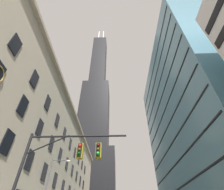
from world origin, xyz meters
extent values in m
cube|color=#BCAF93|center=(-17.06, 27.31, 12.14)|extent=(12.11, 66.61, 24.27)
cube|color=tan|center=(-10.75, 27.31, 23.57)|extent=(0.70, 66.61, 0.60)
cube|color=black|center=(-10.95, 8.00, 8.20)|extent=(0.14, 1.40, 2.20)
cube|color=black|center=(-10.95, 13.00, 8.20)|extent=(0.14, 1.40, 2.20)
cube|color=black|center=(-10.95, 18.00, 8.20)|extent=(0.14, 1.40, 2.20)
cube|color=black|center=(-10.95, 23.00, 8.20)|extent=(0.14, 1.40, 2.20)
cube|color=black|center=(-10.95, 28.00, 8.20)|extent=(0.14, 1.40, 2.20)
cube|color=black|center=(-10.95, 8.00, 12.40)|extent=(0.14, 1.40, 2.20)
cube|color=black|center=(-10.95, 13.00, 12.40)|extent=(0.14, 1.40, 2.20)
cube|color=black|center=(-10.95, 18.00, 12.40)|extent=(0.14, 1.40, 2.20)
cube|color=black|center=(-10.95, 23.00, 12.40)|extent=(0.14, 1.40, 2.20)
cube|color=black|center=(-10.95, 28.00, 12.40)|extent=(0.14, 1.40, 2.20)
cube|color=black|center=(-10.95, 33.00, 12.40)|extent=(0.14, 1.40, 2.20)
cube|color=black|center=(-10.95, 38.00, 12.40)|extent=(0.14, 1.40, 2.20)
cube|color=black|center=(-10.95, 43.00, 12.40)|extent=(0.14, 1.40, 2.20)
cube|color=black|center=(-10.95, 48.00, 12.40)|extent=(0.14, 1.40, 2.20)
cube|color=black|center=(-10.95, 3.00, 16.60)|extent=(0.14, 1.40, 2.20)
cube|color=black|center=(-10.95, 8.00, 16.60)|extent=(0.14, 1.40, 2.20)
cube|color=black|center=(-10.95, 13.00, 16.60)|extent=(0.14, 1.40, 2.20)
cube|color=black|center=(-10.95, 18.00, 16.60)|extent=(0.14, 1.40, 2.20)
cube|color=black|center=(-10.95, 23.00, 16.60)|extent=(0.14, 1.40, 2.20)
cube|color=black|center=(-10.95, 28.00, 16.60)|extent=(0.14, 1.40, 2.20)
cube|color=black|center=(-10.95, 33.00, 16.60)|extent=(0.14, 1.40, 2.20)
cube|color=black|center=(-10.95, 38.00, 16.60)|extent=(0.14, 1.40, 2.20)
cube|color=black|center=(-10.95, 43.00, 16.60)|extent=(0.14, 1.40, 2.20)
cube|color=black|center=(-10.95, 48.00, 16.60)|extent=(0.14, 1.40, 2.20)
cube|color=black|center=(-10.85, 3.20, 12.60)|extent=(0.03, 0.28, 0.60)
cube|color=black|center=(-16.08, 91.79, 18.42)|extent=(28.39, 28.39, 36.83)
cube|color=black|center=(-16.08, 91.79, 63.62)|extent=(19.87, 19.87, 53.58)
cube|color=black|center=(-16.08, 91.79, 123.90)|extent=(12.78, 12.78, 66.97)
cylinder|color=silver|center=(-18.63, 91.79, 168.90)|extent=(1.20, 1.20, 23.04)
cylinder|color=silver|center=(-13.52, 91.79, 168.90)|extent=(1.20, 1.20, 23.04)
cube|color=teal|center=(19.50, 28.23, 22.46)|extent=(17.00, 39.39, 44.93)
cube|color=black|center=(10.96, 28.23, 8.00)|extent=(0.12, 38.39, 0.24)
cube|color=black|center=(10.96, 28.23, 12.00)|extent=(0.12, 38.39, 0.24)
cube|color=black|center=(10.96, 28.23, 16.00)|extent=(0.12, 38.39, 0.24)
cube|color=black|center=(10.96, 28.23, 20.00)|extent=(0.12, 38.39, 0.24)
cube|color=black|center=(10.96, 28.23, 24.00)|extent=(0.12, 38.39, 0.24)
cube|color=black|center=(10.96, 28.23, 28.00)|extent=(0.12, 38.39, 0.24)
cube|color=black|center=(10.96, 28.23, 32.00)|extent=(0.12, 38.39, 0.24)
cube|color=black|center=(10.96, 28.23, 36.00)|extent=(0.12, 38.39, 0.24)
cube|color=black|center=(10.96, 28.23, 40.00)|extent=(0.12, 38.39, 0.24)
cylinder|color=black|center=(-7.04, 4.89, 3.80)|extent=(0.20, 0.20, 7.30)
cylinder|color=black|center=(-3.50, 4.89, 7.20)|extent=(7.07, 0.14, 0.14)
cylinder|color=black|center=(-5.62, 4.89, 6.60)|extent=(2.91, 0.10, 1.47)
cylinder|color=black|center=(-3.27, 4.89, 6.90)|extent=(0.04, 0.04, 0.60)
cube|color=black|center=(-3.27, 4.89, 6.15)|extent=(0.30, 0.30, 0.90)
cube|color=olive|center=(-3.27, 5.06, 6.15)|extent=(0.40, 0.40, 1.04)
sphere|color=red|center=(-3.27, 4.73, 6.43)|extent=(0.20, 0.20, 0.20)
sphere|color=#4B3A08|center=(-3.27, 4.73, 6.15)|extent=(0.20, 0.20, 0.20)
sphere|color=#083D10|center=(-3.27, 4.73, 5.87)|extent=(0.20, 0.20, 0.20)
cylinder|color=black|center=(-1.97, 4.89, 6.90)|extent=(0.04, 0.04, 0.60)
cube|color=black|center=(-1.97, 4.89, 6.15)|extent=(0.30, 0.30, 0.90)
cube|color=olive|center=(-1.97, 5.06, 6.15)|extent=(0.40, 0.40, 1.04)
sphere|color=#450808|center=(-1.97, 4.73, 6.43)|extent=(0.20, 0.20, 0.20)
sphere|color=#4B3A08|center=(-1.97, 4.73, 6.15)|extent=(0.20, 0.20, 0.20)
sphere|color=green|center=(-1.97, 4.73, 5.87)|extent=(0.20, 0.20, 0.20)
cylinder|color=#47474C|center=(-8.15, 15.51, 8.96)|extent=(2.15, 0.10, 0.10)
ellipsoid|color=#EFE5C6|center=(-7.07, 15.51, 8.86)|extent=(0.56, 0.32, 0.24)
camera|label=1|loc=(-0.67, -6.24, 1.81)|focal=26.15mm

